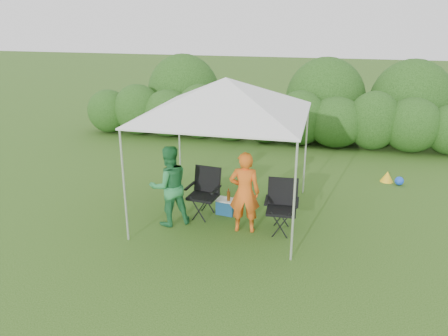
% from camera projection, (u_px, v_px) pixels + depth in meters
% --- Properties ---
extents(ground, '(70.00, 70.00, 0.00)m').
position_uv_depth(ground, '(220.00, 224.00, 8.70)').
color(ground, '#39601E').
extents(hedge, '(12.46, 1.53, 1.80)m').
position_uv_depth(hedge, '(265.00, 117.00, 13.91)').
color(hedge, '#29551A').
rests_on(hedge, ground).
extents(canopy, '(3.10, 3.10, 2.83)m').
position_uv_depth(canopy, '(226.00, 97.00, 8.33)').
color(canopy, silver).
rests_on(canopy, ground).
extents(chair_right, '(0.65, 0.59, 1.01)m').
position_uv_depth(chair_right, '(282.00, 202.00, 8.30)').
color(chair_right, black).
rests_on(chair_right, ground).
extents(chair_left, '(0.68, 0.63, 1.01)m').
position_uv_depth(chair_left, '(205.00, 189.00, 8.92)').
color(chair_left, black).
rests_on(chair_left, ground).
extents(man, '(0.62, 0.45, 1.59)m').
position_uv_depth(man, '(245.00, 192.00, 8.19)').
color(man, orange).
rests_on(man, ground).
extents(woman, '(0.99, 0.96, 1.61)m').
position_uv_depth(woman, '(169.00, 186.00, 8.47)').
color(woman, '#2A8346').
rests_on(woman, ground).
extents(cooler, '(0.42, 0.33, 0.32)m').
position_uv_depth(cooler, '(226.00, 206.00, 9.10)').
color(cooler, navy).
rests_on(cooler, ground).
extents(bottle, '(0.07, 0.07, 0.26)m').
position_uv_depth(bottle, '(229.00, 195.00, 8.95)').
color(bottle, '#592D0C').
rests_on(bottle, cooler).
extents(lawn_toy, '(0.53, 0.44, 0.27)m').
position_uv_depth(lawn_toy, '(390.00, 178.00, 10.79)').
color(lawn_toy, yellow).
rests_on(lawn_toy, ground).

